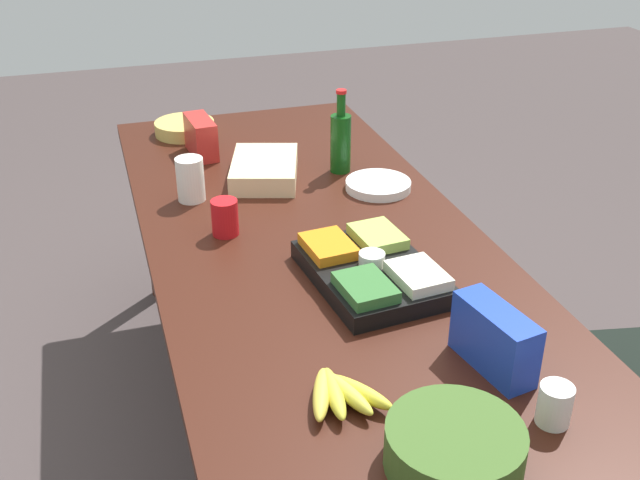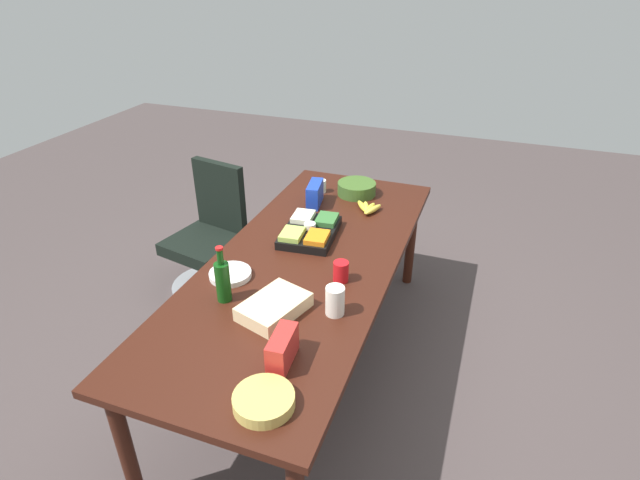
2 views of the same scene
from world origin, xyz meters
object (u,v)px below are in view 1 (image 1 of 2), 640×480
object	(u,v)px
red_solo_cup	(225,217)
paper_cup	(555,405)
veggie_tray	(371,270)
chip_bowl	(185,128)
salad_bowl	(454,447)
mayo_jar	(190,179)
conference_table	(320,264)
chip_bag_blue	(494,339)
paper_plate_stack	(378,185)
banana_bunch	(341,393)
chip_bag_red	(201,137)
sheet_cake	(264,169)
wine_bottle	(341,141)

from	to	relation	value
red_solo_cup	paper_cup	bearing A→B (deg)	25.23
veggie_tray	chip_bowl	bearing A→B (deg)	-166.38
salad_bowl	mayo_jar	bearing A→B (deg)	-167.74
conference_table	chip_bag_blue	bearing A→B (deg)	16.41
red_solo_cup	mayo_jar	bearing A→B (deg)	-167.65
veggie_tray	paper_plate_stack	bearing A→B (deg)	157.04
paper_plate_stack	paper_cup	distance (m)	1.18
veggie_tray	banana_bunch	bearing A→B (deg)	-28.15
chip_bag_red	mayo_jar	world-z (taller)	mayo_jar
banana_bunch	chip_bag_red	bearing A→B (deg)	-178.28
conference_table	sheet_cake	bearing A→B (deg)	-175.25
chip_bag_red	red_solo_cup	xyz separation A→B (m)	(0.65, -0.04, -0.01)
chip_bowl	red_solo_cup	world-z (taller)	red_solo_cup
chip_bag_red	paper_cup	size ratio (longest dim) A/B	2.22
chip_bag_blue	veggie_tray	bearing A→B (deg)	-163.17
veggie_tray	chip_bag_red	distance (m)	1.07
veggie_tray	chip_bag_blue	bearing A→B (deg)	16.83
paper_plate_stack	chip_bag_red	size ratio (longest dim) A/B	1.10
red_solo_cup	salad_bowl	bearing A→B (deg)	12.24
mayo_jar	banana_bunch	world-z (taller)	mayo_jar
paper_cup	banana_bunch	bearing A→B (deg)	-115.33
paper_plate_stack	chip_bowl	size ratio (longest dim) A/B	0.94
sheet_cake	red_solo_cup	xyz separation A→B (m)	(0.37, -0.21, 0.02)
chip_bag_blue	banana_bunch	world-z (taller)	chip_bag_blue
chip_bag_red	wine_bottle	bearing A→B (deg)	55.87
red_solo_cup	mayo_jar	distance (m)	0.28
salad_bowl	sheet_cake	bearing A→B (deg)	-179.14
paper_plate_stack	paper_cup	xyz separation A→B (m)	(1.18, -0.08, 0.03)
wine_bottle	paper_plate_stack	bearing A→B (deg)	21.03
veggie_tray	chip_bag_blue	xyz separation A→B (m)	(0.43, 0.13, 0.04)
paper_cup	chip_bag_blue	world-z (taller)	chip_bag_blue
chip_bag_red	chip_bowl	bearing A→B (deg)	-173.24
conference_table	chip_bag_red	size ratio (longest dim) A/B	12.24
veggie_tray	sheet_cake	bearing A→B (deg)	-171.61
chip_bag_red	banana_bunch	size ratio (longest dim) A/B	1.07
paper_cup	chip_bowl	xyz separation A→B (m)	(-1.90, -0.47, -0.02)
veggie_tray	paper_cup	xyz separation A→B (m)	(0.63, 0.16, 0.01)
wine_bottle	banana_bunch	distance (m)	1.25
salad_bowl	mayo_jar	world-z (taller)	mayo_jar
chip_bag_blue	wine_bottle	size ratio (longest dim) A/B	0.74
conference_table	sheet_cake	xyz separation A→B (m)	(-0.51, -0.04, 0.11)
paper_cup	red_solo_cup	xyz separation A→B (m)	(-1.01, -0.48, 0.01)
chip_bowl	banana_bunch	bearing A→B (deg)	2.43
paper_cup	sheet_cake	bearing A→B (deg)	-168.98
red_solo_cup	wine_bottle	bearing A→B (deg)	126.17
wine_bottle	mayo_jar	xyz separation A→B (m)	(0.08, -0.54, -0.04)
paper_cup	chip_bowl	distance (m)	1.96
paper_cup	salad_bowl	bearing A→B (deg)	-78.96
chip_bowl	paper_plate_stack	bearing A→B (deg)	36.80
chip_bag_red	chip_bag_blue	distance (m)	1.52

